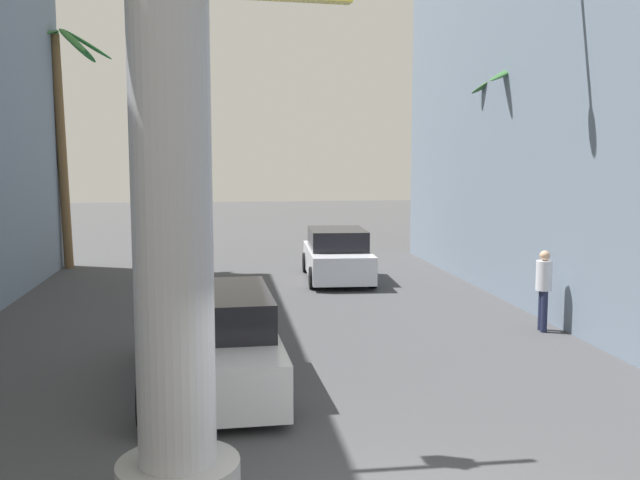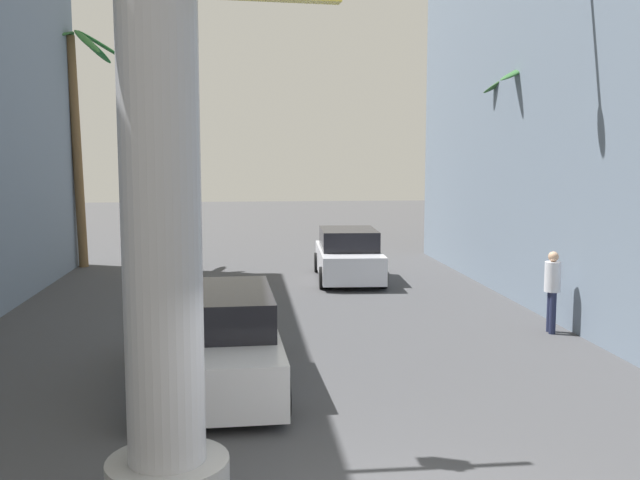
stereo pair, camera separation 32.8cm
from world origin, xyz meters
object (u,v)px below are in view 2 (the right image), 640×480
(neon_sign_pole, at_px, (157,3))
(car_lead, at_px, (214,339))
(car_far, at_px, (348,256))
(street_lamp, at_px, (588,122))
(palm_tree_far_left, at_px, (76,111))
(palm_tree_mid_right, at_px, (538,143))
(pedestrian_mid_right, at_px, (552,285))

(neon_sign_pole, height_order, car_lead, neon_sign_pole)
(neon_sign_pole, bearing_deg, car_far, 74.61)
(street_lamp, relative_size, palm_tree_far_left, 0.93)
(car_far, height_order, palm_tree_mid_right, palm_tree_mid_right)
(neon_sign_pole, distance_m, palm_tree_far_left, 18.41)
(pedestrian_mid_right, bearing_deg, car_lead, -159.13)
(car_far, height_order, palm_tree_far_left, palm_tree_far_left)
(palm_tree_mid_right, xyz_separation_m, pedestrian_mid_right, (-1.34, -4.19, -3.08))
(street_lamp, relative_size, car_lead, 1.50)
(palm_tree_far_left, relative_size, pedestrian_mid_right, 4.53)
(palm_tree_mid_right, bearing_deg, pedestrian_mid_right, -107.75)
(palm_tree_mid_right, height_order, pedestrian_mid_right, palm_tree_mid_right)
(street_lamp, height_order, palm_tree_far_left, palm_tree_far_left)
(car_far, bearing_deg, street_lamp, -61.69)
(palm_tree_far_left, bearing_deg, car_far, -21.58)
(car_far, bearing_deg, palm_tree_mid_right, -31.60)
(car_far, bearing_deg, palm_tree_far_left, 158.42)
(neon_sign_pole, bearing_deg, pedestrian_mid_right, 45.00)
(street_lamp, distance_m, palm_tree_mid_right, 4.44)
(car_far, xyz_separation_m, palm_tree_far_left, (-8.68, 3.43, 4.52))
(neon_sign_pole, distance_m, car_lead, 6.40)
(street_lamp, height_order, car_lead, street_lamp)
(street_lamp, distance_m, car_lead, 8.79)
(neon_sign_pole, height_order, palm_tree_far_left, neon_sign_pole)
(car_far, bearing_deg, pedestrian_mid_right, -64.70)
(car_lead, bearing_deg, pedestrian_mid_right, 20.87)
(street_lamp, relative_size, palm_tree_mid_right, 1.16)
(palm_tree_mid_right, bearing_deg, car_far, 148.40)
(car_lead, distance_m, car_far, 10.40)
(car_lead, bearing_deg, palm_tree_far_left, 110.84)
(car_lead, height_order, palm_tree_far_left, palm_tree_far_left)
(car_lead, xyz_separation_m, palm_tree_mid_right, (8.35, 6.86, 3.37))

